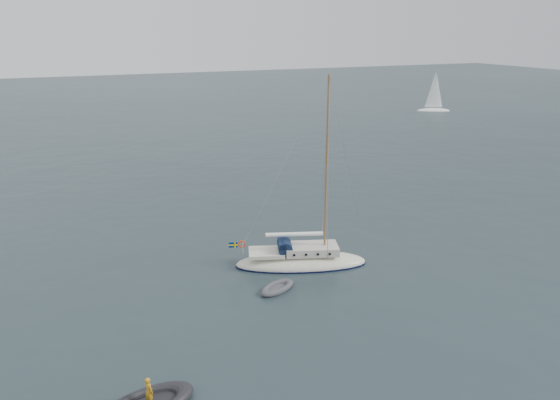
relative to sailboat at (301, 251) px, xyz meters
name	(u,v)px	position (x,y,z in m)	size (l,w,h in m)	color
ground	(324,271)	(0.88, -1.39, -0.92)	(300.00, 300.00, 0.00)	black
sailboat	(301,251)	(0.00, 0.00, 0.00)	(8.57, 2.57, 12.20)	white
dinghy	(277,288)	(-2.73, -2.54, -0.77)	(2.45, 1.11, 0.35)	#4C4C51
distant_yacht_b	(435,92)	(49.32, 49.06, 2.36)	(5.79, 3.09, 7.67)	white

